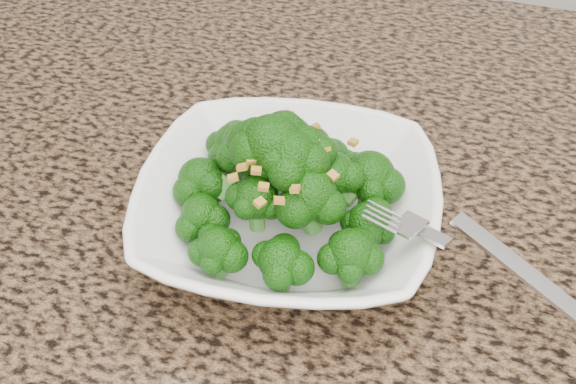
% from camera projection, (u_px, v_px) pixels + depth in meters
% --- Properties ---
extents(granite_counter, '(1.64, 1.04, 0.03)m').
position_uv_depth(granite_counter, '(466.00, 320.00, 0.56)').
color(granite_counter, brown).
rests_on(granite_counter, cabinet).
extents(bowl, '(0.28, 0.28, 0.06)m').
position_uv_depth(bowl, '(288.00, 211.00, 0.58)').
color(bowl, white).
rests_on(bowl, granite_counter).
extents(broccoli_pile, '(0.21, 0.21, 0.08)m').
position_uv_depth(broccoli_pile, '(288.00, 145.00, 0.54)').
color(broccoli_pile, '#134D08').
rests_on(broccoli_pile, bowl).
extents(garlic_topping, '(0.13, 0.13, 0.01)m').
position_uv_depth(garlic_topping, '(288.00, 99.00, 0.51)').
color(garlic_topping, '#BA892D').
rests_on(garlic_topping, broccoli_pile).
extents(fork, '(0.19, 0.11, 0.01)m').
position_uv_depth(fork, '(440.00, 238.00, 0.51)').
color(fork, silver).
rests_on(fork, bowl).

